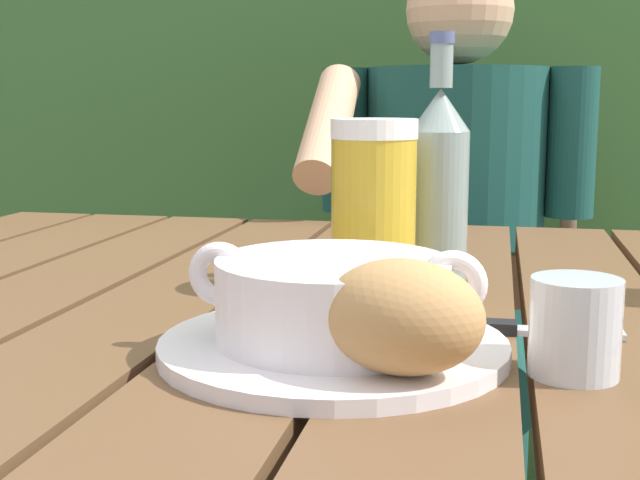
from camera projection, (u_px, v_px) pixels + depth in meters
name	position (u px, v px, depth m)	size (l,w,h in m)	color
dining_table	(314.00, 383.00, 0.89)	(1.21, 0.93, 0.78)	brown
hedge_backdrop	(482.00, 22.00, 2.29)	(2.99, 0.88, 2.55)	#36602C
chair_near_diner	(455.00, 336.00, 1.77)	(0.49, 0.48, 0.96)	brown
person_eating	(451.00, 236.00, 1.54)	(0.48, 0.47, 1.23)	#16423B
serving_plate	(333.00, 347.00, 0.65)	(0.26, 0.26, 0.01)	white
soup_bowl	(333.00, 297.00, 0.64)	(0.23, 0.18, 0.07)	white
bread_roll	(402.00, 317.00, 0.56)	(0.12, 0.10, 0.08)	tan
beer_glass	(373.00, 206.00, 0.84)	(0.09, 0.09, 0.17)	gold
beer_bottle	(439.00, 181.00, 0.89)	(0.06, 0.06, 0.26)	gray
water_glass_small	(575.00, 327.00, 0.59)	(0.06, 0.06, 0.07)	silver
table_knife	(514.00, 329.00, 0.70)	(0.14, 0.02, 0.01)	silver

